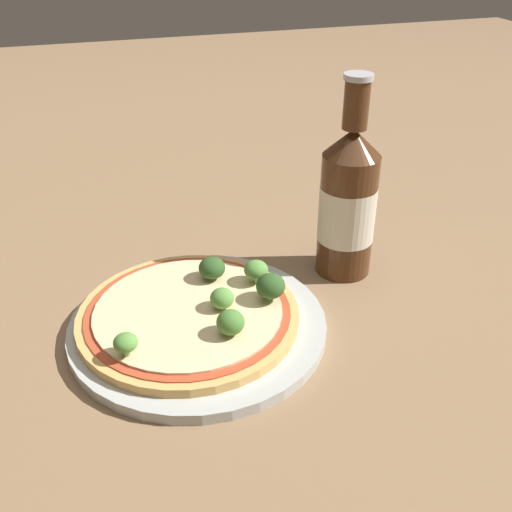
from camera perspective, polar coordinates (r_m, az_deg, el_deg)
The scene contains 10 objects.
ground_plane at distance 0.65m, azimuth -5.95°, elevation -5.83°, with size 3.00×3.00×0.00m, color #846647.
plate at distance 0.63m, azimuth -5.69°, elevation -6.62°, with size 0.27×0.27×0.01m.
pizza at distance 0.63m, azimuth -6.46°, elevation -5.55°, with size 0.23×0.23×0.01m.
broccoli_floret_0 at distance 0.58m, azimuth -2.44°, elevation -6.34°, with size 0.03×0.03×0.03m.
broccoli_floret_1 at distance 0.61m, azimuth -3.26°, elevation -4.05°, with size 0.02×0.02×0.02m.
broccoli_floret_2 at distance 0.65m, azimuth 0.00°, elevation -1.34°, with size 0.03×0.03×0.03m.
broccoli_floret_3 at distance 0.66m, azimuth -4.22°, elevation -1.15°, with size 0.03×0.03×0.03m.
broccoli_floret_4 at distance 0.62m, azimuth 1.40°, elevation -2.89°, with size 0.03×0.03×0.03m.
broccoli_floret_5 at distance 0.56m, azimuth -12.32°, elevation -8.10°, with size 0.02×0.02×0.02m.
beer_bottle at distance 0.69m, azimuth 8.73°, elevation 5.10°, with size 0.07×0.07×0.24m.
Camera 1 is at (-0.09, -0.52, 0.39)m, focal length 42.00 mm.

